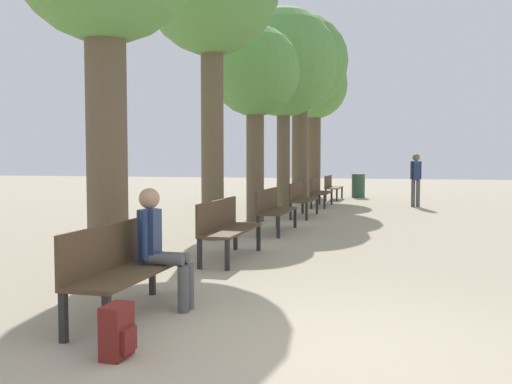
{
  "coord_description": "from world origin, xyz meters",
  "views": [
    {
      "loc": [
        0.57,
        -4.48,
        1.55
      ],
      "look_at": [
        -2.44,
        7.07,
        0.85
      ],
      "focal_mm": 40.0,
      "sensor_mm": 36.0,
      "label": 1
    }
  ],
  "objects_px": {
    "bench_row_5": "(332,185)",
    "tree_row_4": "(300,65)",
    "bench_row_2": "(273,207)",
    "trash_bin": "(358,186)",
    "bench_row_0": "(124,262)",
    "bench_row_1": "(226,225)",
    "tree_row_5": "(314,89)",
    "tree_row_2": "(255,75)",
    "bench_row_4": "(319,190)",
    "tree_row_3": "(284,64)",
    "person_seated": "(160,244)",
    "pedestrian_near": "(416,177)",
    "backpack": "(118,332)",
    "bench_row_3": "(301,197)"
  },
  "relations": [
    {
      "from": "bench_row_1",
      "to": "trash_bin",
      "type": "distance_m",
      "value": 14.6
    },
    {
      "from": "backpack",
      "to": "tree_row_5",
      "type": "bearing_deg",
      "value": 94.27
    },
    {
      "from": "bench_row_1",
      "to": "tree_row_2",
      "type": "bearing_deg",
      "value": 99.78
    },
    {
      "from": "bench_row_4",
      "to": "tree_row_5",
      "type": "relative_size",
      "value": 0.32
    },
    {
      "from": "bench_row_2",
      "to": "backpack",
      "type": "distance_m",
      "value": 7.73
    },
    {
      "from": "bench_row_2",
      "to": "tree_row_4",
      "type": "relative_size",
      "value": 0.28
    },
    {
      "from": "bench_row_0",
      "to": "tree_row_4",
      "type": "bearing_deg",
      "value": 93.52
    },
    {
      "from": "bench_row_1",
      "to": "person_seated",
      "type": "xyz_separation_m",
      "value": [
        0.24,
        -2.97,
        0.14
      ]
    },
    {
      "from": "bench_row_1",
      "to": "tree_row_3",
      "type": "distance_m",
      "value": 9.51
    },
    {
      "from": "bench_row_5",
      "to": "tree_row_5",
      "type": "height_order",
      "value": "tree_row_5"
    },
    {
      "from": "bench_row_1",
      "to": "person_seated",
      "type": "height_order",
      "value": "person_seated"
    },
    {
      "from": "tree_row_3",
      "to": "pedestrian_near",
      "type": "xyz_separation_m",
      "value": [
        3.93,
        1.95,
        -3.43
      ]
    },
    {
      "from": "bench_row_0",
      "to": "bench_row_1",
      "type": "bearing_deg",
      "value": 90.0
    },
    {
      "from": "bench_row_1",
      "to": "tree_row_3",
      "type": "relative_size",
      "value": 0.3
    },
    {
      "from": "bench_row_3",
      "to": "tree_row_4",
      "type": "relative_size",
      "value": 0.28
    },
    {
      "from": "bench_row_5",
      "to": "tree_row_3",
      "type": "bearing_deg",
      "value": -101.19
    },
    {
      "from": "bench_row_2",
      "to": "bench_row_5",
      "type": "bearing_deg",
      "value": 90.0
    },
    {
      "from": "backpack",
      "to": "tree_row_4",
      "type": "bearing_deg",
      "value": 95.14
    },
    {
      "from": "trash_bin",
      "to": "person_seated",
      "type": "bearing_deg",
      "value": -92.15
    },
    {
      "from": "tree_row_2",
      "to": "backpack",
      "type": "xyz_separation_m",
      "value": [
        1.42,
        -9.66,
        -3.38
      ]
    },
    {
      "from": "tree_row_4",
      "to": "tree_row_2",
      "type": "bearing_deg",
      "value": -90.0
    },
    {
      "from": "bench_row_0",
      "to": "bench_row_1",
      "type": "relative_size",
      "value": 1.0
    },
    {
      "from": "person_seated",
      "to": "trash_bin",
      "type": "bearing_deg",
      "value": 87.85
    },
    {
      "from": "tree_row_3",
      "to": "tree_row_5",
      "type": "distance_m",
      "value": 6.05
    },
    {
      "from": "tree_row_3",
      "to": "person_seated",
      "type": "distance_m",
      "value": 12.25
    },
    {
      "from": "bench_row_0",
      "to": "bench_row_2",
      "type": "relative_size",
      "value": 1.0
    },
    {
      "from": "bench_row_5",
      "to": "trash_bin",
      "type": "height_order",
      "value": "trash_bin"
    },
    {
      "from": "backpack",
      "to": "trash_bin",
      "type": "distance_m",
      "value": 18.98
    },
    {
      "from": "bench_row_4",
      "to": "person_seated",
      "type": "distance_m",
      "value": 12.89
    },
    {
      "from": "bench_row_3",
      "to": "backpack",
      "type": "bearing_deg",
      "value": -87.31
    },
    {
      "from": "bench_row_4",
      "to": "pedestrian_near",
      "type": "relative_size",
      "value": 1.08
    },
    {
      "from": "bench_row_1",
      "to": "person_seated",
      "type": "relative_size",
      "value": 1.47
    },
    {
      "from": "tree_row_4",
      "to": "bench_row_0",
      "type": "bearing_deg",
      "value": -86.48
    },
    {
      "from": "bench_row_0",
      "to": "tree_row_3",
      "type": "height_order",
      "value": "tree_row_3"
    },
    {
      "from": "bench_row_4",
      "to": "bench_row_5",
      "type": "distance_m",
      "value": 3.31
    },
    {
      "from": "tree_row_2",
      "to": "trash_bin",
      "type": "bearing_deg",
      "value": 79.04
    },
    {
      "from": "bench_row_3",
      "to": "trash_bin",
      "type": "xyz_separation_m",
      "value": [
        0.9,
        7.96,
        -0.06
      ]
    },
    {
      "from": "bench_row_4",
      "to": "bench_row_0",
      "type": "bearing_deg",
      "value": -90.0
    },
    {
      "from": "tree_row_5",
      "to": "pedestrian_near",
      "type": "bearing_deg",
      "value": -46.23
    },
    {
      "from": "bench_row_5",
      "to": "tree_row_4",
      "type": "distance_m",
      "value": 4.73
    },
    {
      "from": "trash_bin",
      "to": "tree_row_2",
      "type": "bearing_deg",
      "value": -100.96
    },
    {
      "from": "tree_row_5",
      "to": "tree_row_2",
      "type": "bearing_deg",
      "value": -90.0
    },
    {
      "from": "bench_row_2",
      "to": "bench_row_3",
      "type": "bearing_deg",
      "value": 90.0
    },
    {
      "from": "person_seated",
      "to": "pedestrian_near",
      "type": "xyz_separation_m",
      "value": [
        2.78,
        13.56,
        0.3
      ]
    },
    {
      "from": "tree_row_2",
      "to": "backpack",
      "type": "bearing_deg",
      "value": -81.61
    },
    {
      "from": "pedestrian_near",
      "to": "bench_row_4",
      "type": "bearing_deg",
      "value": -167.5
    },
    {
      "from": "tree_row_4",
      "to": "tree_row_5",
      "type": "height_order",
      "value": "tree_row_4"
    },
    {
      "from": "bench_row_2",
      "to": "person_seated",
      "type": "xyz_separation_m",
      "value": [
        0.24,
        -6.28,
        0.14
      ]
    },
    {
      "from": "bench_row_0",
      "to": "bench_row_4",
      "type": "height_order",
      "value": "same"
    },
    {
      "from": "bench_row_2",
      "to": "trash_bin",
      "type": "distance_m",
      "value": 11.3
    }
  ]
}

